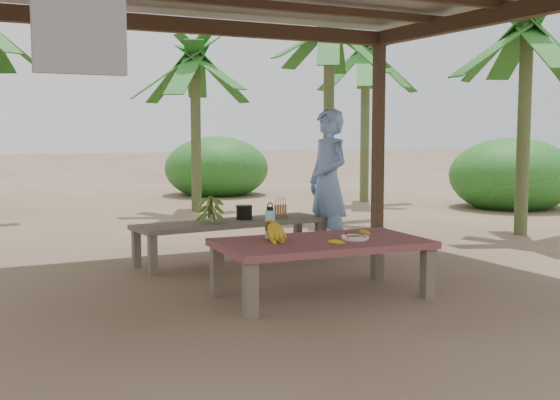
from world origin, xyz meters
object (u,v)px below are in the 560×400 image
bench (232,226)px  water_flask (270,223)px  plate (355,238)px  woman (328,182)px  cooking_pot (244,213)px  work_table (321,247)px  ripe_banana_bunch (267,231)px

bench → water_flask: (-0.30, -1.60, 0.24)m
plate → woman: bearing=66.2°
woman → water_flask: bearing=-47.4°
water_flask → cooking_pot: 1.74m
plate → water_flask: 0.76m
work_table → water_flask: size_ratio=5.81×
cooking_pot → plate: bearing=-86.0°
ripe_banana_bunch → woman: 2.28m
plate → woman: 2.09m
bench → cooking_pot: bearing=15.2°
bench → water_flask: water_flask is taller
cooking_pot → woman: bearing=-11.6°
cooking_pot → woman: woman is taller
water_flask → bench: bearing=79.5°
bench → woman: woman is taller
work_table → bench: (-0.05, 1.91, -0.04)m
water_flask → cooking_pot: size_ratio=1.79×
bench → work_table: bearing=-94.0°
cooking_pot → woman: size_ratio=0.10×
ripe_banana_bunch → water_flask: bearing=57.7°
bench → water_flask: 1.65m
cooking_pot → water_flask: bearing=-105.9°
ripe_banana_bunch → water_flask: (0.11, 0.17, 0.04)m
work_table → plate: 0.31m
bench → cooking_pot: cooking_pot is taller
ripe_banana_bunch → water_flask: 0.21m
work_table → woman: bearing=61.5°
plate → water_flask: (-0.62, 0.42, 0.12)m
plate → cooking_pot: cooking_pot is taller
bench → cooking_pot: size_ratio=12.58×
ripe_banana_bunch → woman: (1.56, 1.64, 0.26)m
woman → ripe_banana_bunch: bearing=-46.3°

